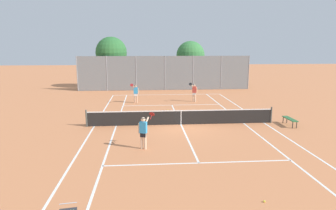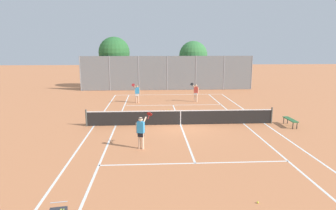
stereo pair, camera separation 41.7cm
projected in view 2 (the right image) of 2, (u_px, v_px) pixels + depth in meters
ground_plane at (180, 125)px, 19.21m from camera, size 120.00×120.00×0.00m
court_line_markings at (180, 125)px, 19.21m from camera, size 11.10×23.90×0.01m
tennis_net at (181, 117)px, 19.11m from camera, size 12.00×0.10×1.07m
player_near_side at (141, 131)px, 14.60m from camera, size 0.85×0.69×1.77m
player_far_left at (137, 92)px, 26.32m from camera, size 0.71×0.72×1.77m
player_far_right at (196, 92)px, 26.77m from camera, size 0.84×0.69×1.77m
loose_tennis_ball_0 at (146, 123)px, 19.62m from camera, size 0.07×0.07×0.07m
loose_tennis_ball_1 at (169, 110)px, 23.46m from camera, size 0.07×0.07×0.07m
loose_tennis_ball_2 at (258, 202)px, 9.66m from camera, size 0.07×0.07×0.07m
loose_tennis_ball_3 at (205, 119)px, 20.52m from camera, size 0.07×0.07×0.07m
courtside_bench at (290, 120)px, 18.77m from camera, size 0.36×1.50×0.47m
back_fence at (167, 73)px, 33.66m from camera, size 19.44×0.08×3.86m
tree_behind_left at (115, 53)px, 34.99m from camera, size 3.62×3.62×5.98m
tree_behind_right at (193, 56)px, 35.65m from camera, size 3.37×3.37×5.51m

